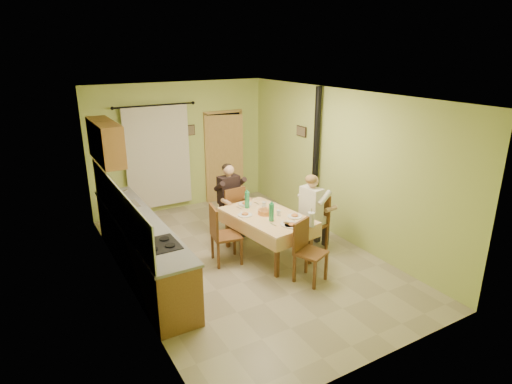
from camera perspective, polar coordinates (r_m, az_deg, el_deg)
floor at (r=7.54m, az=-1.27°, el=-8.83°), size 4.00×6.00×0.01m
room_shell at (r=6.89m, az=-1.38°, el=4.71°), size 4.04×6.04×2.82m
kitchen_run at (r=7.11m, az=-15.13°, el=-7.00°), size 0.64×3.64×1.56m
upper_cabinets at (r=7.84m, az=-19.45°, el=6.36°), size 0.35×1.40×0.70m
curtain at (r=9.42m, az=-12.92°, el=4.62°), size 1.70×0.07×2.22m
doorway at (r=10.05m, az=-4.20°, el=4.69°), size 0.96×0.28×2.15m
dining_table at (r=7.50m, az=1.48°, el=-5.76°), size 1.21×1.77×0.76m
tableware at (r=7.26m, az=2.15°, el=-2.79°), size 0.95×1.57×0.33m
chair_far at (r=8.35m, az=-3.41°, el=-3.80°), size 0.47×0.47×1.00m
chair_near at (r=6.80m, az=7.15°, el=-9.47°), size 0.55×0.55×0.98m
chair_right at (r=7.82m, az=7.44°, el=-5.54°), size 0.53×0.53×1.02m
chair_left at (r=7.32m, az=-4.07°, el=-7.19°), size 0.53×0.53×1.02m
man_far at (r=8.15m, az=-3.55°, el=0.05°), size 0.60×0.48×1.39m
man_right at (r=7.59m, az=7.54°, el=-1.54°), size 0.52×0.62×1.39m
stove_flue at (r=8.60m, az=7.86°, el=1.93°), size 0.24×0.24×2.80m
picture_back at (r=9.64m, az=-8.70°, el=8.16°), size 0.19×0.03×0.23m
picture_right at (r=8.91m, az=6.07°, el=8.06°), size 0.03×0.31×0.21m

